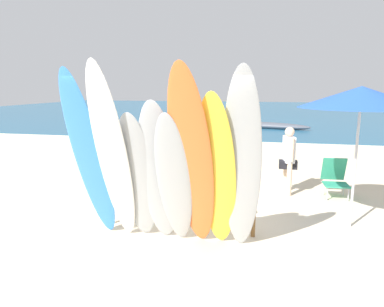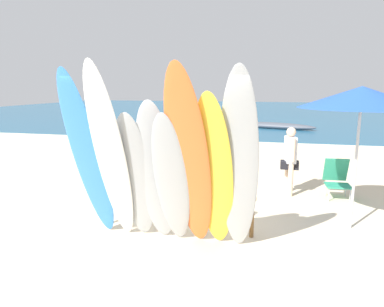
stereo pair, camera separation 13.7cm
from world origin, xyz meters
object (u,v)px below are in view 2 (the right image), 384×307
object	(u,v)px
surfboard_orange_5	(189,163)
surfboard_yellow_6	(214,175)
surfboard_grey_4	(171,182)
surfboard_grey_3	(157,174)
beachgoer_strolling	(290,156)
distant_boat	(273,126)
beach_umbrella	(362,97)
surfboard_grey_2	(135,178)
surfboard_grey_7	(239,165)
surfboard_white_1	(111,157)
beach_chair_red	(337,177)
surfboard_blue_0	(88,158)
surfboard_rack	(177,200)
beachgoer_near_rack	(197,122)

from	to	relation	value
surfboard_orange_5	surfboard_yellow_6	size ratio (longest dim) A/B	1.16
surfboard_grey_4	surfboard_yellow_6	xyz separation A→B (m)	(0.61, 0.01, 0.13)
surfboard_grey_3	beachgoer_strolling	size ratio (longest dim) A/B	1.53
distant_boat	beach_umbrella	bearing A→B (deg)	-84.17
surfboard_grey_2	surfboard_grey_7	size ratio (longest dim) A/B	0.78
surfboard_white_1	surfboard_grey_2	distance (m)	0.49
surfboard_orange_5	beachgoer_strolling	size ratio (longest dim) A/B	1.91
beachgoer_strolling	surfboard_grey_4	bearing A→B (deg)	-40.76
surfboard_white_1	surfboard_grey_4	bearing A→B (deg)	6.57
surfboard_grey_3	surfboard_grey_7	world-z (taller)	surfboard_grey_7
surfboard_orange_5	surfboard_white_1	bearing A→B (deg)	-175.92
surfboard_white_1	beach_chair_red	size ratio (longest dim) A/B	3.46
surfboard_blue_0	surfboard_grey_3	world-z (taller)	surfboard_blue_0
surfboard_orange_5	beachgoer_strolling	xyz separation A→B (m)	(1.45, 3.30, -0.48)
surfboard_white_1	distant_boat	xyz separation A→B (m)	(2.13, 15.81, -1.20)
surfboard_grey_3	surfboard_grey_7	distance (m)	1.23
surfboard_rack	beach_chair_red	xyz separation A→B (m)	(2.87, 2.55, -0.08)
surfboard_grey_2	beachgoer_near_rack	distance (m)	8.50
surfboard_white_1	surfboard_grey_4	size ratio (longest dim) A/B	1.32
surfboard_orange_5	distant_boat	xyz separation A→B (m)	(0.97, 15.82, -1.17)
surfboard_rack	surfboard_grey_4	world-z (taller)	surfboard_grey_4
surfboard_grey_4	surfboard_orange_5	distance (m)	0.44
distant_boat	surfboard_orange_5	bearing A→B (deg)	-93.52
surfboard_yellow_6	surfboard_grey_2	bearing A→B (deg)	178.33
surfboard_yellow_6	beach_umbrella	distance (m)	2.76
surfboard_grey_2	surfboard_grey_7	world-z (taller)	surfboard_grey_7
surfboard_grey_2	surfboard_grey_4	world-z (taller)	surfboard_grey_4
surfboard_white_1	surfboard_yellow_6	distance (m)	1.50
surfboard_grey_2	beach_umbrella	xyz separation A→B (m)	(3.31, 1.37, 1.18)
surfboard_grey_7	surfboard_white_1	bearing A→B (deg)	-179.41
surfboard_grey_7	surfboard_orange_5	bearing A→B (deg)	-173.90
surfboard_blue_0	surfboard_grey_3	xyz separation A→B (m)	(1.02, 0.13, -0.21)
surfboard_white_1	surfboard_grey_3	size ratio (longest dim) A/B	1.25
surfboard_rack	distant_boat	world-z (taller)	surfboard_rack
surfboard_white_1	beach_chair_red	xyz separation A→B (m)	(3.62, 3.35, -0.93)
beachgoer_near_rack	beach_chair_red	world-z (taller)	beachgoer_near_rack
surfboard_blue_0	beachgoer_strolling	xyz separation A→B (m)	(3.01, 3.23, -0.45)
surfboard_white_1	surfboard_orange_5	bearing A→B (deg)	-0.35
surfboard_orange_5	beachgoer_strolling	distance (m)	3.64
surfboard_grey_2	surfboard_orange_5	distance (m)	0.96
beach_umbrella	surfboard_grey_4	bearing A→B (deg)	-151.59
surfboard_white_1	surfboard_grey_3	world-z (taller)	surfboard_white_1
surfboard_grey_4	beach_umbrella	world-z (taller)	beach_umbrella
surfboard_white_1	distant_boat	world-z (taller)	surfboard_white_1
surfboard_yellow_6	beachgoer_near_rack	size ratio (longest dim) A/B	1.42
beachgoer_strolling	beach_umbrella	distance (m)	2.39
surfboard_grey_7	beachgoer_strolling	bearing A→B (deg)	73.89
surfboard_grey_7	distant_boat	xyz separation A→B (m)	(0.31, 15.72, -1.15)
beach_chair_red	surfboard_rack	bearing A→B (deg)	-141.73
beach_chair_red	beach_umbrella	bearing A→B (deg)	-94.25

